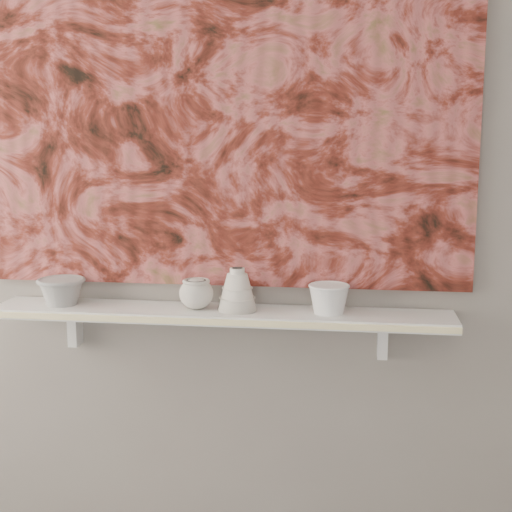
% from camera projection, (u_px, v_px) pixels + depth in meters
% --- Properties ---
extents(wall_back, '(3.60, 0.00, 3.60)m').
position_uv_depth(wall_back, '(225.00, 169.00, 2.18)').
color(wall_back, gray).
rests_on(wall_back, floor).
extents(shelf, '(1.40, 0.18, 0.03)m').
position_uv_depth(shelf, '(220.00, 314.00, 2.16)').
color(shelf, silver).
rests_on(shelf, wall_back).
extents(shelf_stripe, '(1.40, 0.01, 0.02)m').
position_uv_depth(shelf_stripe, '(215.00, 322.00, 2.07)').
color(shelf_stripe, '#F7E8A5').
rests_on(shelf_stripe, shelf).
extents(bracket_left, '(0.03, 0.06, 0.12)m').
position_uv_depth(bracket_left, '(75.00, 327.00, 2.30)').
color(bracket_left, silver).
rests_on(bracket_left, wall_back).
extents(bracket_right, '(0.03, 0.06, 0.12)m').
position_uv_depth(bracket_right, '(382.00, 338.00, 2.17)').
color(bracket_right, silver).
rests_on(bracket_right, wall_back).
extents(painting, '(1.50, 0.02, 1.10)m').
position_uv_depth(painting, '(224.00, 105.00, 2.13)').
color(painting, maroon).
rests_on(painting, wall_back).
extents(house_motif, '(0.09, 0.00, 0.08)m').
position_uv_depth(house_motif, '(373.00, 210.00, 2.11)').
color(house_motif, black).
rests_on(house_motif, painting).
extents(bowl_grey, '(0.15, 0.15, 0.09)m').
position_uv_depth(bowl_grey, '(62.00, 291.00, 2.21)').
color(bowl_grey, gray).
rests_on(bowl_grey, shelf).
extents(cup_cream, '(0.11, 0.11, 0.09)m').
position_uv_depth(cup_cream, '(196.00, 294.00, 2.16)').
color(cup_cream, beige).
rests_on(cup_cream, shelf).
extents(bell_vessel, '(0.15, 0.15, 0.13)m').
position_uv_depth(bell_vessel, '(237.00, 289.00, 2.14)').
color(bell_vessel, silver).
rests_on(bell_vessel, shelf).
extents(bowl_white, '(0.15, 0.15, 0.09)m').
position_uv_depth(bowl_white, '(329.00, 299.00, 2.11)').
color(bowl_white, white).
rests_on(bowl_white, shelf).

